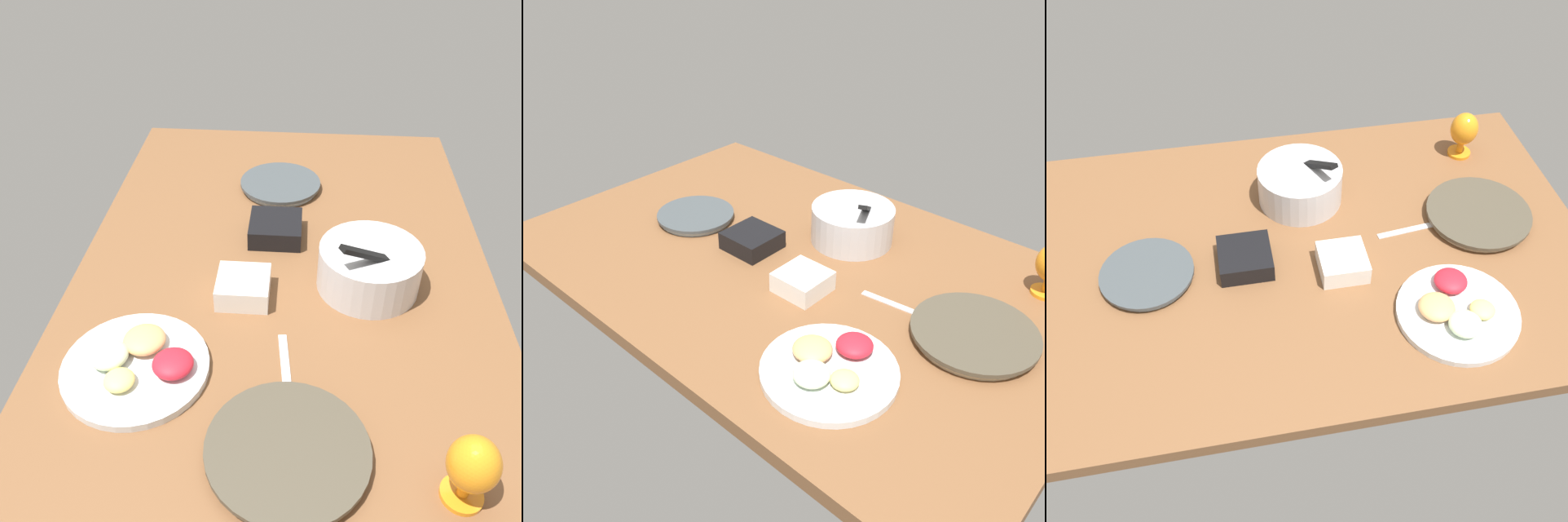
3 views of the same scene
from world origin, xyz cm
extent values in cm
cube|color=brown|center=(0.00, 0.00, -2.00)|extent=(160.00, 104.00, 4.00)
cylinder|color=silver|center=(-40.42, -2.80, 0.76)|extent=(22.40, 22.40, 1.52)
cylinder|color=#3E4549|center=(-40.42, -2.80, 1.98)|extent=(24.35, 24.35, 0.91)
cylinder|color=beige|center=(52.50, 3.09, 0.89)|extent=(27.26, 27.26, 1.79)
cylinder|color=#494233|center=(52.50, 3.09, 2.32)|extent=(29.63, 29.63, 1.07)
cylinder|color=silver|center=(3.96, 20.49, 5.44)|extent=(24.39, 24.39, 10.88)
cylinder|color=white|center=(3.96, 20.49, 8.70)|extent=(21.95, 21.95, 1.96)
cube|color=black|center=(8.23, 20.49, 12.25)|extent=(10.29, 16.92, 10.22)
cylinder|color=silver|center=(34.80, -28.76, 0.90)|extent=(30.35, 30.35, 1.80)
ellipsoid|color=#F9E072|center=(40.17, -30.40, 3.13)|extent=(6.21, 6.21, 2.66)
ellipsoid|color=red|center=(35.46, -20.65, 3.52)|extent=(8.43, 8.43, 3.43)
ellipsoid|color=#F2A566|center=(29.33, -27.92, 3.50)|extent=(8.98, 8.98, 3.40)
ellipsoid|color=beige|center=(34.28, -34.11, 3.62)|extent=(8.05, 8.05, 3.64)
cylinder|color=orange|center=(57.73, 32.49, 0.50)|extent=(7.22, 7.22, 1.00)
cylinder|color=orange|center=(57.73, 32.49, 2.70)|extent=(2.00, 2.00, 3.40)
ellipsoid|color=orange|center=(57.73, 32.49, 9.55)|extent=(8.47, 8.47, 10.29)
cube|color=white|center=(10.12, -9.02, 2.77)|extent=(12.31, 12.31, 5.54)
cube|color=#F9E072|center=(10.12, -9.02, 4.55)|extent=(10.10, 10.10, 1.77)
cube|color=black|center=(-14.79, -2.83, 2.65)|extent=(13.91, 13.91, 5.30)
cube|color=tan|center=(-14.79, -2.83, 4.35)|extent=(11.41, 11.41, 1.70)
cube|color=silver|center=(31.50, 1.85, 0.30)|extent=(18.09, 3.88, 0.60)
camera|label=1|loc=(111.00, 2.91, 89.86)|focal=39.14mm
camera|label=2|loc=(88.52, -101.86, 87.75)|focal=39.15mm
camera|label=3|loc=(-17.15, -107.23, 116.29)|focal=40.17mm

